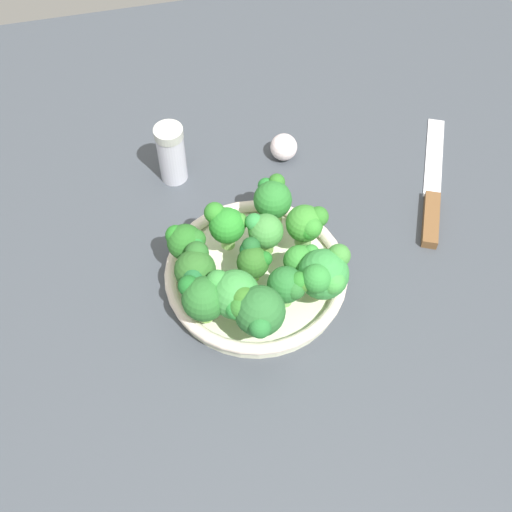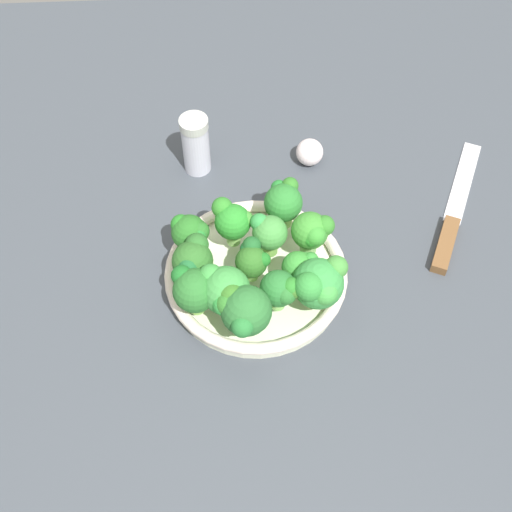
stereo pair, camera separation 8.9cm
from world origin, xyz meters
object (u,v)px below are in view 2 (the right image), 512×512
(broccoli_floret_7, at_px, (232,220))
(broccoli_floret_12, at_px, (224,291))
(broccoli_floret_0, at_px, (312,233))
(broccoli_floret_8, at_px, (268,232))
(broccoli_floret_5, at_px, (283,202))
(broccoli_floret_1, at_px, (190,232))
(pepper_shaker, at_px, (196,144))
(broccoli_floret_9, at_px, (282,290))
(broccoli_floret_6, at_px, (193,260))
(garlic_bulb, at_px, (310,152))
(broccoli_floret_11, at_px, (195,289))
(knife, at_px, (452,221))
(bowl, at_px, (256,275))
(broccoli_floret_4, at_px, (299,267))
(broccoli_floret_2, at_px, (319,284))
(broccoli_floret_3, at_px, (252,259))
(broccoli_floret_10, at_px, (243,310))

(broccoli_floret_7, xyz_separation_m, broccoli_floret_12, (0.01, 0.11, 0.00))
(broccoli_floret_0, relative_size, broccoli_floret_8, 1.05)
(broccoli_floret_0, relative_size, broccoli_floret_5, 0.99)
(broccoli_floret_1, relative_size, pepper_shaker, 0.60)
(broccoli_floret_8, relative_size, pepper_shaker, 0.65)
(broccoli_floret_1, distance_m, broccoli_floret_9, 0.15)
(broccoli_floret_1, bearing_deg, broccoli_floret_6, 94.70)
(broccoli_floret_1, relative_size, garlic_bulb, 1.43)
(broccoli_floret_11, distance_m, knife, 0.40)
(bowl, xyz_separation_m, broccoli_floret_4, (-0.06, 0.02, 0.04))
(broccoli_floret_12, bearing_deg, broccoli_floret_2, -177.10)
(broccoli_floret_0, distance_m, broccoli_floret_12, 0.15)
(broccoli_floret_4, relative_size, broccoli_floret_11, 0.72)
(broccoli_floret_3, height_order, broccoli_floret_11, broccoli_floret_11)
(broccoli_floret_9, relative_size, garlic_bulb, 1.51)
(broccoli_floret_5, relative_size, knife, 0.27)
(broccoli_floret_4, xyz_separation_m, broccoli_floret_5, (0.01, -0.10, 0.01))
(broccoli_floret_7, xyz_separation_m, broccoli_floret_9, (-0.06, 0.11, -0.00))
(broccoli_floret_7, bearing_deg, broccoli_floret_9, 117.63)
(broccoli_floret_8, bearing_deg, broccoli_floret_9, 96.80)
(bowl, height_order, garlic_bulb, garlic_bulb)
(broccoli_floret_5, height_order, broccoli_floret_10, broccoli_floret_10)
(bowl, relative_size, broccoli_floret_9, 3.89)
(broccoli_floret_8, bearing_deg, bowl, 59.24)
(garlic_bulb, bearing_deg, broccoli_floret_11, 57.66)
(broccoli_floret_4, bearing_deg, pepper_shaker, -60.43)
(broccoli_floret_5, height_order, garlic_bulb, broccoli_floret_5)
(broccoli_floret_2, relative_size, knife, 0.30)
(broccoli_floret_3, distance_m, broccoli_floret_4, 0.06)
(pepper_shaker, bearing_deg, broccoli_floret_8, 117.59)
(broccoli_floret_7, xyz_separation_m, garlic_bulb, (-0.12, -0.17, -0.05))
(broccoli_floret_5, xyz_separation_m, broccoli_floret_6, (0.12, 0.09, 0.00))
(broccoli_floret_1, bearing_deg, broccoli_floret_5, -162.10)
(broccoli_floret_2, xyz_separation_m, knife, (-0.22, -0.14, -0.07))
(broccoli_floret_7, distance_m, broccoli_floret_12, 0.11)
(broccoli_floret_6, bearing_deg, broccoli_floret_11, 93.61)
(broccoli_floret_12, xyz_separation_m, garlic_bulb, (-0.14, -0.28, -0.05))
(bowl, bearing_deg, broccoli_floret_1, -24.54)
(broccoli_floret_8, xyz_separation_m, broccoli_floret_9, (-0.01, 0.09, 0.00))
(broccoli_floret_5, height_order, broccoli_floret_9, broccoli_floret_5)
(broccoli_floret_12, relative_size, knife, 0.30)
(broccoli_floret_11, bearing_deg, garlic_bulb, -122.34)
(broccoli_floret_3, bearing_deg, broccoli_floret_11, 33.23)
(broccoli_floret_9, relative_size, broccoli_floret_10, 0.81)
(broccoli_floret_5, distance_m, broccoli_floret_12, 0.17)
(broccoli_floret_9, relative_size, broccoli_floret_11, 0.89)
(garlic_bulb, distance_m, pepper_shaker, 0.18)
(broccoli_floret_9, height_order, broccoli_floret_10, broccoli_floret_10)
(broccoli_floret_7, bearing_deg, broccoli_floret_12, 83.10)
(bowl, xyz_separation_m, broccoli_floret_0, (-0.08, -0.02, 0.06))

